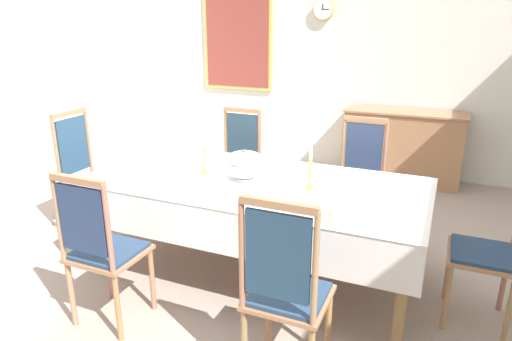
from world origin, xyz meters
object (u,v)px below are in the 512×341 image
chair_head_west (87,174)px  bowl_near_left (268,161)px  dining_table (254,189)px  bowl_near_right (310,211)px  framed_painting (238,37)px  chair_north_a (237,161)px  chair_north_b (359,176)px  sideboard (402,147)px  mounted_clock (323,9)px  chair_head_east (497,241)px  chair_south_a (101,247)px  spoon_secondary (330,215)px  soup_tureen (244,165)px  candlestick_west (204,159)px  candlestick_east (310,172)px  chair_south_b (285,288)px  spoon_primary (257,160)px

chair_head_west → bowl_near_left: size_ratio=6.90×
dining_table → bowl_near_left: 0.46m
bowl_near_right → framed_painting: size_ratio=0.14×
chair_north_a → chair_north_b: chair_north_b is taller
bowl_near_left → sideboard: bearing=68.7°
mounted_clock → chair_north_b: bearing=-64.1°
mounted_clock → bowl_near_left: bearing=-84.0°
chair_head_east → chair_south_a: bearing=113.4°
dining_table → spoon_secondary: size_ratio=14.70×
dining_table → chair_south_a: 1.20m
soup_tureen → bowl_near_right: soup_tureen is taller
mounted_clock → framed_painting: (-1.23, 0.01, -0.35)m
chair_south_a → bowl_near_right: 1.36m
bowl_near_left → bowl_near_right: same height
chair_head_east → candlestick_west: (-2.14, 0.00, 0.29)m
chair_head_east → candlestick_east: size_ratio=3.79×
chair_north_a → bowl_near_right: bearing=129.9°
chair_south_b → spoon_primary: bearing=118.5°
sideboard → framed_painting: (-2.39, 0.25, 1.28)m
spoon_secondary → chair_head_east: bearing=9.1°
candlestick_west → spoon_secondary: (1.14, -0.42, -0.12)m
bowl_near_right → framed_painting: (-2.14, 3.43, 0.93)m
chair_north_a → spoon_secondary: 1.96m
chair_head_east → chair_north_b: bearing=46.8°
chair_south_b → sideboard: 3.76m
spoon_secondary → sideboard: sideboard is taller
chair_north_b → spoon_primary: 0.99m
candlestick_west → spoon_primary: size_ratio=1.76×
chair_north_b → spoon_secondary: bearing=93.2°
soup_tureen → sideboard: soup_tureen is taller
dining_table → candlestick_west: (-0.44, 0.00, 0.20)m
chair_head_west → bowl_near_right: chair_head_west is taller
candlestick_west → mounted_clock: (0.11, 2.98, 1.19)m
dining_table → candlestick_west: candlestick_west is taller
chair_north_b → chair_head_east: chair_head_east is taller
chair_north_a → chair_head_east: size_ratio=0.91×
chair_north_a → spoon_primary: chair_north_a is taller
dining_table → spoon_primary: size_ratio=14.45×
dining_table → spoon_secondary: 0.82m
bowl_near_left → mounted_clock: (-0.27, 2.53, 1.29)m
chair_south_a → chair_north_a: size_ratio=0.98×
chair_south_a → sideboard: (1.46, 3.74, -0.12)m
chair_south_b → mounted_clock: mounted_clock is taller
chair_south_a → spoon_primary: size_ratio=6.09×
framed_painting → chair_south_a: bearing=-76.9°
dining_table → chair_north_a: size_ratio=2.33×
chair_north_b → sideboard: (0.20, 1.73, -0.13)m
soup_tureen → framed_painting: bearing=116.3°
chair_head_west → candlestick_west: chair_head_west is taller
bowl_near_right → spoon_secondary: (0.12, 0.03, -0.02)m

